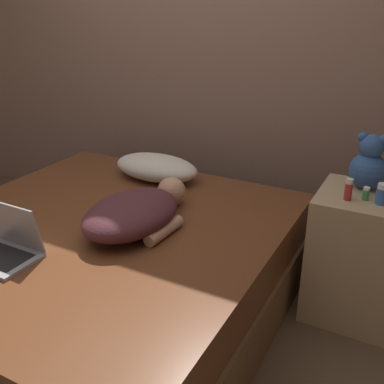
# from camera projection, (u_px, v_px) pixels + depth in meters

# --- Properties ---
(ground_plane) EXTENTS (12.00, 12.00, 0.00)m
(ground_plane) POSITION_uv_depth(u_px,v_px,m) (106.00, 312.00, 2.47)
(ground_plane) COLOR brown
(wall_back) EXTENTS (8.00, 0.06, 2.60)m
(wall_back) POSITION_uv_depth(u_px,v_px,m) (206.00, 47.00, 2.94)
(wall_back) COLOR #846656
(wall_back) RESTS_ON ground_plane
(bed) EXTENTS (1.77, 1.87, 0.53)m
(bed) POSITION_uv_depth(u_px,v_px,m) (102.00, 271.00, 2.37)
(bed) COLOR brown
(bed) RESTS_ON ground_plane
(nightstand) EXTENTS (0.47, 0.45, 0.69)m
(nightstand) POSITION_uv_depth(u_px,v_px,m) (359.00, 256.00, 2.35)
(nightstand) COLOR tan
(nightstand) RESTS_ON ground_plane
(pillow) EXTENTS (0.56, 0.31, 0.16)m
(pillow) POSITION_uv_depth(u_px,v_px,m) (156.00, 167.00, 2.82)
(pillow) COLOR beige
(pillow) RESTS_ON bed
(person_lying) EXTENTS (0.42, 0.72, 0.17)m
(person_lying) POSITION_uv_depth(u_px,v_px,m) (136.00, 212.00, 2.21)
(person_lying) COLOR #4C2328
(person_lying) RESTS_ON bed
(laptop) EXTENTS (0.32, 0.23, 0.24)m
(laptop) POSITION_uv_depth(u_px,v_px,m) (5.00, 245.00, 1.97)
(laptop) COLOR #9E9EA3
(laptop) RESTS_ON bed
(teddy_bear) EXTENTS (0.19, 0.19, 0.29)m
(teddy_bear) POSITION_uv_depth(u_px,v_px,m) (369.00, 165.00, 2.25)
(teddy_bear) COLOR #335693
(teddy_bear) RESTS_ON nightstand
(bottle_green) EXTENTS (0.03, 0.03, 0.06)m
(bottle_green) POSITION_uv_depth(u_px,v_px,m) (366.00, 194.00, 2.15)
(bottle_green) COLOR #3D8E4C
(bottle_green) RESTS_ON nightstand
(bottle_red) EXTENTS (0.04, 0.04, 0.11)m
(bottle_red) POSITION_uv_depth(u_px,v_px,m) (348.00, 190.00, 2.14)
(bottle_red) COLOR #B72D2D
(bottle_red) RESTS_ON nightstand
(bottle_blue) EXTENTS (0.05, 0.05, 0.10)m
(bottle_blue) POSITION_uv_depth(u_px,v_px,m) (382.00, 194.00, 2.10)
(bottle_blue) COLOR #3866B2
(bottle_blue) RESTS_ON nightstand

